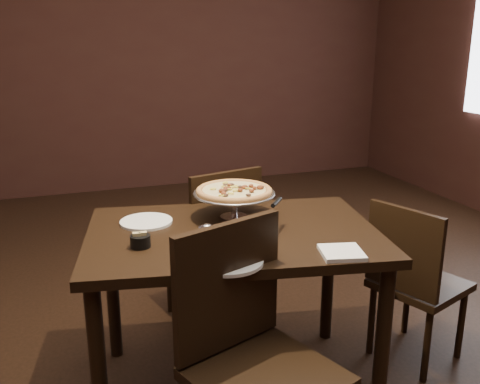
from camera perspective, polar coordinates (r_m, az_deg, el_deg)
name	(u,v)px	position (r m, az deg, el deg)	size (l,w,h in m)	color
room	(242,79)	(2.30, 0.22, 11.99)	(6.04, 7.04, 2.84)	black
dining_table	(233,253)	(2.33, -0.75, -6.49)	(1.37, 1.04, 0.77)	black
pizza_stand	(234,191)	(2.42, -0.63, 0.08)	(0.37, 0.37, 0.15)	silver
parmesan_shaker	(207,239)	(2.06, -3.54, -4.98)	(0.06, 0.06, 0.11)	beige
pepper_flake_shaker	(220,241)	(2.05, -2.16, -5.28)	(0.06, 0.06, 0.10)	maroon
packet_caddy	(140,241)	(2.15, -10.59, -5.13)	(0.08, 0.08, 0.06)	black
napkin_stack	(342,253)	(2.08, 10.79, -6.37)	(0.16, 0.16, 0.02)	white
plate_left	(146,222)	(2.42, -9.97, -3.13)	(0.23, 0.23, 0.01)	white
plate_near	(228,261)	(1.98, -1.33, -7.38)	(0.27, 0.27, 0.01)	white
serving_spatula	(276,203)	(2.27, 3.91, -1.14)	(0.16, 0.16, 0.02)	silver
chair_far	(215,240)	(2.96, -2.65, -5.13)	(0.51, 0.51, 0.91)	black
chair_near	(251,352)	(1.93, 1.21, -16.65)	(0.58, 0.58, 0.96)	black
chair_side	(413,278)	(2.75, 18.01, -8.70)	(0.50, 0.50, 0.83)	black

